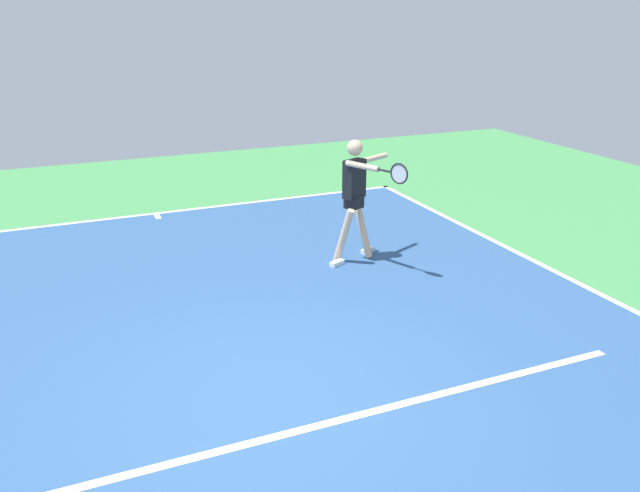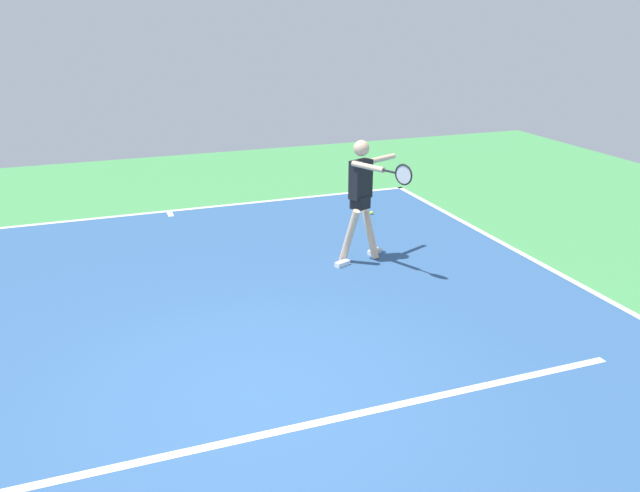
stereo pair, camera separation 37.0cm
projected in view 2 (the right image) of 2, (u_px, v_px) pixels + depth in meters
ground_plane at (261, 393)px, 6.52m from camera, size 23.10×23.10×0.00m
court_surface at (261, 393)px, 6.52m from camera, size 9.91×13.29×0.00m
court_line_baseline_near at (169, 211)px, 12.32m from camera, size 9.91×0.10×0.01m
court_line_sideline_left at (640, 317)px, 8.11m from camera, size 0.10×13.29×0.01m
court_line_service at (280, 431)px, 5.93m from camera, size 7.43×0.10×0.01m
court_line_centre_mark at (170, 214)px, 12.15m from camera, size 0.10×0.30×0.01m
tennis_player at (363, 192)px, 9.57m from camera, size 1.16×1.40×1.86m
tennis_ball_near_player at (372, 213)px, 12.12m from camera, size 0.07×0.07×0.07m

